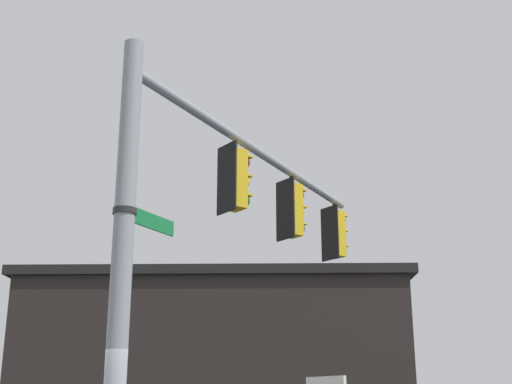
{
  "coord_description": "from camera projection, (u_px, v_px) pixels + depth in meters",
  "views": [
    {
      "loc": [
        8.2,
        -4.05,
        1.79
      ],
      "look_at": [
        -1.49,
        3.31,
        5.54
      ],
      "focal_mm": 49.52,
      "sensor_mm": 36.0,
      "label": 1
    }
  ],
  "objects": [
    {
      "name": "traffic_light_nearest_pole",
      "position": [
        236.0,
        180.0,
        12.11
      ],
      "size": [
        0.54,
        0.49,
        1.31
      ],
      "color": "black"
    },
    {
      "name": "storefront_building",
      "position": [
        217.0,
        371.0,
        24.41
      ],
      "size": [
        13.99,
        14.79,
        6.04
      ],
      "color": "#282321",
      "rests_on": "ground"
    },
    {
      "name": "signal_pole",
      "position": [
        121.0,
        279.0,
        9.05
      ],
      "size": [
        0.28,
        0.28,
        6.78
      ],
      "primitive_type": "cylinder",
      "color": "gray",
      "rests_on": "ground"
    },
    {
      "name": "traffic_light_mid_inner",
      "position": [
        293.0,
        210.0,
        14.0
      ],
      "size": [
        0.54,
        0.49,
        1.31
      ],
      "color": "black"
    },
    {
      "name": "mast_arm",
      "position": [
        263.0,
        155.0,
        13.19
      ],
      "size": [
        3.34,
        7.17,
        0.16
      ],
      "primitive_type": "cylinder",
      "rotation": [
        0.0,
        1.57,
        1.99
      ],
      "color": "gray"
    },
    {
      "name": "traffic_light_mid_outer",
      "position": [
        336.0,
        234.0,
        15.89
      ],
      "size": [
        0.54,
        0.49,
        1.31
      ],
      "color": "black"
    },
    {
      "name": "street_name_sign",
      "position": [
        138.0,
        216.0,
        9.55
      ],
      "size": [
        0.63,
        1.17,
        0.22
      ],
      "color": "#147238"
    }
  ]
}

